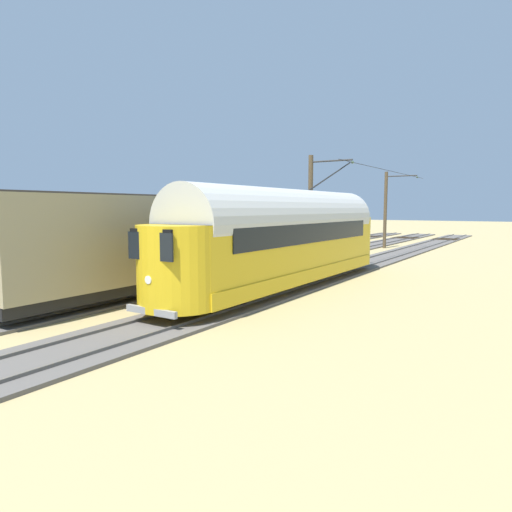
# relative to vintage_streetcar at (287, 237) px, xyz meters

# --- Properties ---
(ground_plane) EXTENTS (220.00, 220.00, 0.00)m
(ground_plane) POSITION_rel_vintage_streetcar_xyz_m (4.36, -4.94, -2.25)
(ground_plane) COLOR tan
(track_streetcar_siding) EXTENTS (2.80, 80.00, 0.18)m
(track_streetcar_siding) POSITION_rel_vintage_streetcar_xyz_m (-0.00, -5.25, -2.20)
(track_streetcar_siding) COLOR #56514C
(track_streetcar_siding) RESTS_ON ground
(track_adjacent_siding) EXTENTS (2.80, 80.00, 0.18)m
(track_adjacent_siding) POSITION_rel_vintage_streetcar_xyz_m (4.36, -5.25, -2.20)
(track_adjacent_siding) COLOR #56514C
(track_adjacent_siding) RESTS_ON ground
(track_third_siding) EXTENTS (2.80, 80.00, 0.18)m
(track_third_siding) POSITION_rel_vintage_streetcar_xyz_m (8.72, -5.25, -2.20)
(track_third_siding) COLOR #56514C
(track_third_siding) RESTS_ON ground
(vintage_streetcar) EXTENTS (2.65, 16.23, 5.83)m
(vintage_streetcar) POSITION_rel_vintage_streetcar_xyz_m (0.00, 0.00, 0.00)
(vintage_streetcar) COLOR gold
(vintage_streetcar) RESTS_ON ground
(coach_adjacent) EXTENTS (2.96, 11.32, 3.85)m
(coach_adjacent) POSITION_rel_vintage_streetcar_xyz_m (4.36, 5.01, -0.09)
(coach_adjacent) COLOR tan
(coach_adjacent) RESTS_ON ground
(catenary_pole_foreground) EXTENTS (2.79, 0.28, 6.58)m
(catenary_pole_foreground) POSITION_rel_vintage_streetcar_xyz_m (2.49, -22.11, 1.19)
(catenary_pole_foreground) COLOR #4C3D28
(catenary_pole_foreground) RESTS_ON ground
(catenary_pole_mid_near) EXTENTS (2.79, 0.28, 6.58)m
(catenary_pole_mid_near) POSITION_rel_vintage_streetcar_xyz_m (2.49, -7.46, 1.19)
(catenary_pole_mid_near) COLOR #4C3D28
(catenary_pole_mid_near) RESTS_ON ground
(overhead_wire_run) EXTENTS (2.59, 18.65, 0.18)m
(overhead_wire_run) POSITION_rel_vintage_streetcar_xyz_m (0.10, -15.38, 3.79)
(overhead_wire_run) COLOR black
(overhead_wire_run) RESTS_ON ground
(spare_tie_stack) EXTENTS (2.40, 2.40, 0.54)m
(spare_tie_stack) POSITION_rel_vintage_streetcar_xyz_m (12.04, -3.68, -1.98)
(spare_tie_stack) COLOR #2D2316
(spare_tie_stack) RESTS_ON ground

